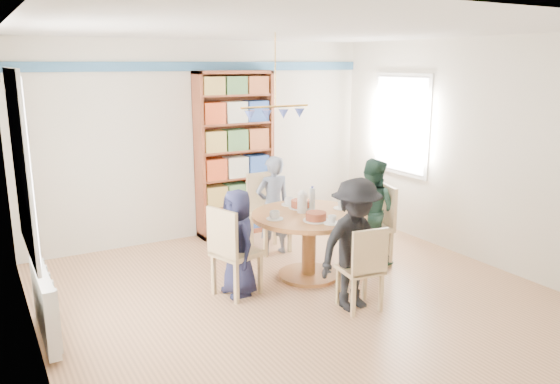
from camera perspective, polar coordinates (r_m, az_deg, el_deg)
ground at (r=5.85m, az=1.98°, el=-10.86°), size 5.00×5.00×0.00m
room_shell at (r=6.02m, az=-4.39°, el=6.17°), size 5.00×5.00×5.00m
radiator at (r=5.26m, az=-23.36°, el=-10.73°), size 0.12×1.00×0.60m
dining_table at (r=6.18m, az=3.05°, el=-4.00°), size 1.30×1.30×0.75m
chair_left at (r=5.68m, az=-5.17°, el=-5.85°), size 0.54×0.54×0.97m
chair_right at (r=6.73m, az=10.27°, el=-2.98°), size 0.52×0.52×0.96m
chair_far at (r=7.09m, az=-1.39°, el=-1.69°), size 0.47×0.47×1.01m
chair_near at (r=5.42m, az=8.77°, el=-7.57°), size 0.43×0.43×0.87m
person_left at (r=5.74m, az=-4.42°, el=-5.27°), size 0.38×0.57×1.14m
person_right at (r=6.70m, az=9.57°, el=-1.97°), size 0.65×0.75×1.29m
person_far at (r=6.89m, az=-0.75°, el=-1.44°), size 0.48×0.32×1.28m
person_near at (r=5.41m, az=7.89°, el=-5.46°), size 0.90×0.57×1.33m
bookshelf at (r=7.68m, az=-4.77°, el=3.81°), size 1.09×0.33×2.30m
tableware at (r=6.12m, az=2.77°, el=-1.69°), size 1.07×1.07×0.28m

